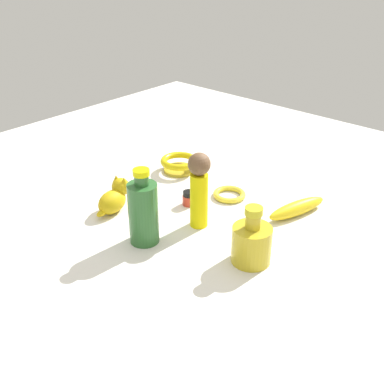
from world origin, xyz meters
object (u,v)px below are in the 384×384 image
bowl (179,163)px  bottle_tall (143,211)px  bottle_short (252,242)px  nail_polish_jar (189,198)px  bangle (229,194)px  banana (297,208)px  cat_figurine (114,197)px  person_figure_adult (199,187)px

bowl → bottle_tall: bearing=120.8°
bottle_short → bowl: bearing=-28.2°
nail_polish_jar → bangle: (-0.06, -0.12, -0.01)m
bottle_short → banana: 0.27m
bottle_short → nail_polish_jar: 0.31m
bangle → banana: size_ratio=0.49×
banana → cat_figurine: size_ratio=1.51×
bottle_short → cat_figurine: size_ratio=1.12×
bangle → bowl: bearing=-7.4°
bangle → bottle_tall: bearing=86.8°
banana → bowl: bowl is taller
nail_polish_jar → bottle_tall: (-0.04, 0.21, 0.07)m
banana → bottle_tall: bearing=-15.0°
bottle_short → cat_figurine: 0.43m
nail_polish_jar → bowl: (0.17, -0.15, 0.01)m
bottle_tall → banana: bearing=-120.9°
bowl → cat_figurine: cat_figurine is taller
nail_polish_jar → bowl: bowl is taller
nail_polish_jar → banana: 0.31m
bottle_short → bowl: (0.47, -0.25, -0.02)m
banana → cat_figurine: 0.51m
bangle → person_figure_adult: bearing=101.0°
bottle_short → bottle_tall: bottle_tall is taller
bottle_short → bottle_tall: 0.28m
nail_polish_jar → banana: (-0.26, -0.16, -0.00)m
bottle_short → person_figure_adult: (0.20, -0.04, 0.06)m
nail_polish_jar → person_figure_adult: person_figure_adult is taller
nail_polish_jar → bowl: 0.23m
bottle_tall → nail_polish_jar: bearing=-79.2°
person_figure_adult → banana: person_figure_adult is taller
bowl → banana: bearing=-178.4°
person_figure_adult → cat_figurine: person_figure_adult is taller
nail_polish_jar → bangle: 0.13m
bowl → cat_figurine: size_ratio=0.93×
nail_polish_jar → bottle_tall: 0.23m
bangle → cat_figurine: 0.34m
nail_polish_jar → bottle_tall: size_ratio=0.21×
banana → cat_figurine: (0.40, 0.32, 0.02)m
bottle_short → bottle_tall: bearing=23.3°
nail_polish_jar → bottle_short: bearing=160.3°
nail_polish_jar → cat_figurine: cat_figurine is taller
person_figure_adult → bowl: person_figure_adult is taller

